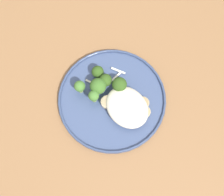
% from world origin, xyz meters
% --- Properties ---
extents(ground, '(6.00, 6.00, 0.00)m').
position_xyz_m(ground, '(0.00, 0.00, 0.00)').
color(ground, '#665B51').
extents(wooden_dining_table, '(1.40, 1.00, 0.74)m').
position_xyz_m(wooden_dining_table, '(0.00, 0.00, 0.66)').
color(wooden_dining_table, brown).
rests_on(wooden_dining_table, ground).
extents(dinner_plate, '(0.29, 0.29, 0.02)m').
position_xyz_m(dinner_plate, '(0.04, 0.03, 0.75)').
color(dinner_plate, '#38476B').
rests_on(dinner_plate, wooden_dining_table).
extents(noodle_bed, '(0.12, 0.10, 0.04)m').
position_xyz_m(noodle_bed, '(-0.01, 0.02, 0.77)').
color(noodle_bed, beige).
rests_on(noodle_bed, dinner_plate).
extents(seared_scallop_left_edge, '(0.03, 0.03, 0.01)m').
position_xyz_m(seared_scallop_left_edge, '(-0.04, -0.01, 0.76)').
color(seared_scallop_left_edge, '#E5C689').
rests_on(seared_scallop_left_edge, dinner_plate).
extents(seared_scallop_on_noodles, '(0.03, 0.03, 0.02)m').
position_xyz_m(seared_scallop_on_noodles, '(0.04, 0.05, 0.76)').
color(seared_scallop_on_noodles, beige).
rests_on(seared_scallop_on_noodles, dinner_plate).
extents(seared_scallop_rear_pale, '(0.03, 0.03, 0.02)m').
position_xyz_m(seared_scallop_rear_pale, '(-0.02, 0.02, 0.76)').
color(seared_scallop_rear_pale, beige).
rests_on(seared_scallop_rear_pale, dinner_plate).
extents(seared_scallop_tilted_round, '(0.03, 0.03, 0.02)m').
position_xyz_m(seared_scallop_tilted_round, '(-0.02, -0.02, 0.76)').
color(seared_scallop_tilted_round, '#DBB77A').
rests_on(seared_scallop_tilted_round, dinner_plate).
extents(broccoli_floret_near_rim, '(0.03, 0.03, 0.05)m').
position_xyz_m(broccoli_floret_near_rim, '(0.08, 0.02, 0.78)').
color(broccoli_floret_near_rim, '#7A994C').
rests_on(broccoli_floret_near_rim, dinner_plate).
extents(broccoli_floret_small_sprig, '(0.03, 0.03, 0.04)m').
position_xyz_m(broccoli_floret_small_sprig, '(0.12, 0.02, 0.78)').
color(broccoli_floret_small_sprig, '#89A356').
rests_on(broccoli_floret_small_sprig, dinner_plate).
extents(broccoli_floret_center_pile, '(0.03, 0.03, 0.05)m').
position_xyz_m(broccoli_floret_center_pile, '(0.11, 0.08, 0.78)').
color(broccoli_floret_center_pile, '#89A356').
rests_on(broccoli_floret_center_pile, dinner_plate).
extents(broccoli_floret_rear_charred, '(0.04, 0.04, 0.05)m').
position_xyz_m(broccoli_floret_rear_charred, '(0.05, 0.00, 0.78)').
color(broccoli_floret_rear_charred, '#89A356').
rests_on(broccoli_floret_rear_charred, dinner_plate).
extents(broccoli_floret_right_tilted, '(0.04, 0.04, 0.06)m').
position_xyz_m(broccoli_floret_right_tilted, '(0.08, 0.05, 0.79)').
color(broccoli_floret_right_tilted, '#89A356').
rests_on(broccoli_floret_right_tilted, dinner_plate).
extents(broccoli_floret_front_edge, '(0.03, 0.03, 0.05)m').
position_xyz_m(broccoli_floret_front_edge, '(0.07, 0.07, 0.78)').
color(broccoli_floret_front_edge, '#7A994C').
rests_on(broccoli_floret_front_edge, dinner_plate).
extents(onion_sliver_long_sliver, '(0.04, 0.02, 0.00)m').
position_xyz_m(onion_sliver_long_sliver, '(0.09, -0.03, 0.75)').
color(onion_sliver_long_sliver, silver).
rests_on(onion_sliver_long_sliver, dinner_plate).
extents(onion_sliver_short_strip, '(0.01, 0.05, 0.00)m').
position_xyz_m(onion_sliver_short_strip, '(0.08, -0.01, 0.75)').
color(onion_sliver_short_strip, silver).
rests_on(onion_sliver_short_strip, dinner_plate).
extents(onion_sliver_curled_piece, '(0.04, 0.02, 0.00)m').
position_xyz_m(onion_sliver_curled_piece, '(0.11, 0.05, 0.75)').
color(onion_sliver_curled_piece, silver).
rests_on(onion_sliver_curled_piece, dinner_plate).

